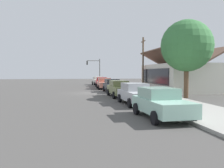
% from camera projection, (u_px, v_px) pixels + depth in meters
% --- Properties ---
extents(ground_plane, '(120.00, 120.00, 0.00)m').
position_uv_depth(ground_plane, '(90.00, 93.00, 27.36)').
color(ground_plane, '#4C4947').
extents(sidewalk_curb, '(60.00, 4.20, 0.16)m').
position_uv_depth(sidewalk_curb, '(136.00, 92.00, 28.28)').
color(sidewalk_curb, '#A3A099').
rests_on(sidewalk_curb, ground).
extents(car_ivory, '(4.81, 2.24, 1.59)m').
position_uv_depth(car_ivory, '(98.00, 81.00, 44.97)').
color(car_ivory, silver).
rests_on(car_ivory, ground).
extents(car_cherry, '(4.90, 2.25, 1.59)m').
position_uv_depth(car_cherry, '(102.00, 82.00, 39.34)').
color(car_cherry, red).
rests_on(car_cherry, ground).
extents(car_coral, '(4.64, 2.18, 1.59)m').
position_uv_depth(car_coral, '(105.00, 83.00, 34.16)').
color(car_coral, '#EA8C75').
rests_on(car_coral, ground).
extents(car_charcoal, '(4.77, 1.97, 1.59)m').
position_uv_depth(car_charcoal, '(112.00, 85.00, 28.68)').
color(car_charcoal, '#2D3035').
rests_on(car_charcoal, ground).
extents(car_olive, '(4.91, 2.05, 1.59)m').
position_uv_depth(car_olive, '(120.00, 88.00, 23.36)').
color(car_olive, olive).
rests_on(car_olive, ground).
extents(car_silver, '(4.85, 2.19, 1.59)m').
position_uv_depth(car_silver, '(136.00, 94.00, 17.79)').
color(car_silver, silver).
rests_on(car_silver, ground).
extents(car_seafoam, '(4.55, 2.23, 1.59)m').
position_uv_depth(car_seafoam, '(161.00, 103.00, 12.43)').
color(car_seafoam, '#9ED1BC').
rests_on(car_seafoam, ground).
extents(storefront_building, '(12.39, 7.18, 5.42)m').
position_uv_depth(storefront_building, '(179.00, 76.00, 31.16)').
color(storefront_building, silver).
rests_on(storefront_building, ground).
extents(shade_tree, '(4.82, 4.82, 7.31)m').
position_uv_depth(shade_tree, '(187.00, 46.00, 21.96)').
color(shade_tree, brown).
rests_on(shade_tree, ground).
extents(traffic_light_main, '(0.37, 2.79, 5.20)m').
position_uv_depth(traffic_light_main, '(95.00, 67.00, 48.65)').
color(traffic_light_main, '#383833').
rests_on(traffic_light_main, ground).
extents(utility_pole_wooden, '(1.80, 0.24, 7.50)m').
position_uv_depth(utility_pole_wooden, '(143.00, 62.00, 34.33)').
color(utility_pole_wooden, brown).
rests_on(utility_pole_wooden, ground).
extents(fire_hydrant_red, '(0.22, 0.22, 0.71)m').
position_uv_depth(fire_hydrant_red, '(130.00, 90.00, 25.69)').
color(fire_hydrant_red, red).
rests_on(fire_hydrant_red, sidewalk_curb).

